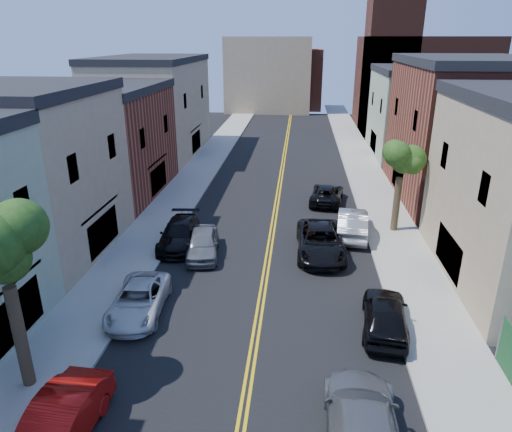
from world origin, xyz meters
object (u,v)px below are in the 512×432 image
(white_pickup, at_px, (139,300))
(grey_car_left, at_px, (203,243))
(red_sedan, at_px, (57,426))
(black_car_left, at_px, (179,234))
(grey_car_right, at_px, (363,426))
(black_car_right, at_px, (385,314))
(black_suv_lane, at_px, (321,241))
(dark_car_right_far, at_px, (327,194))
(silver_car_right, at_px, (352,223))

(white_pickup, xyz_separation_m, grey_car_left, (1.70, 6.29, 0.08))
(red_sedan, height_order, black_car_left, red_sedan)
(white_pickup, height_order, grey_car_right, grey_car_right)
(grey_car_left, relative_size, black_car_left, 0.86)
(black_car_right, bearing_deg, black_suv_lane, -64.27)
(black_car_right, bearing_deg, white_pickup, 5.44)
(grey_car_right, relative_size, black_car_right, 1.22)
(white_pickup, height_order, dark_car_right_far, dark_car_right_far)
(black_car_left, distance_m, grey_car_right, 16.96)
(grey_car_right, xyz_separation_m, silver_car_right, (1.30, 16.66, 0.04))
(grey_car_left, relative_size, black_car_right, 0.96)
(black_car_left, bearing_deg, grey_car_left, -39.72)
(silver_car_right, bearing_deg, black_suv_lane, 59.94)
(red_sedan, height_order, grey_car_left, red_sedan)
(black_car_left, xyz_separation_m, dark_car_right_far, (9.30, 8.80, -0.06))
(white_pickup, distance_m, black_car_right, 11.01)
(black_car_left, xyz_separation_m, black_car_right, (11.00, -7.84, 0.04))
(white_pickup, relative_size, grey_car_left, 1.09)
(grey_car_left, distance_m, black_suv_lane, 6.85)
(silver_car_right, distance_m, black_suv_lane, 3.59)
(grey_car_left, height_order, black_car_left, grey_car_left)
(silver_car_right, height_order, black_suv_lane, silver_car_right)
(silver_car_right, xyz_separation_m, black_suv_lane, (-2.10, -2.92, -0.04))
(black_car_right, bearing_deg, silver_car_right, -80.69)
(red_sedan, height_order, grey_car_right, grey_car_right)
(red_sedan, distance_m, black_suv_lane, 16.89)
(grey_car_left, xyz_separation_m, black_suv_lane, (6.80, 0.80, 0.06))
(red_sedan, bearing_deg, dark_car_right_far, 71.43)
(black_car_right, relative_size, black_suv_lane, 0.79)
(grey_car_right, height_order, black_suv_lane, grey_car_right)
(white_pickup, bearing_deg, red_sedan, -93.91)
(grey_car_right, height_order, dark_car_right_far, grey_car_right)
(red_sedan, xyz_separation_m, black_car_left, (0.00, 15.04, -0.03))
(black_car_right, xyz_separation_m, silver_car_right, (-0.40, 10.32, 0.06))
(silver_car_right, height_order, dark_car_right_far, silver_car_right)
(red_sedan, relative_size, black_car_left, 0.91)
(white_pickup, relative_size, dark_car_right_far, 0.97)
(white_pickup, height_order, grey_car_left, grey_car_left)
(black_car_left, distance_m, dark_car_right_far, 12.81)
(silver_car_right, xyz_separation_m, dark_car_right_far, (-1.30, 6.32, -0.16))
(silver_car_right, bearing_deg, white_pickup, 48.98)
(black_car_right, relative_size, silver_car_right, 0.89)
(silver_car_right, bearing_deg, black_car_left, 18.80)
(white_pickup, xyz_separation_m, silver_car_right, (10.60, 10.00, 0.18))
(grey_car_right, bearing_deg, grey_car_left, -57.86)
(red_sedan, distance_m, grey_car_right, 9.34)
(black_car_right, bearing_deg, grey_car_right, 82.06)
(black_car_left, height_order, black_suv_lane, black_suv_lane)
(grey_car_left, bearing_deg, grey_car_right, -67.14)
(grey_car_left, distance_m, dark_car_right_far, 12.59)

